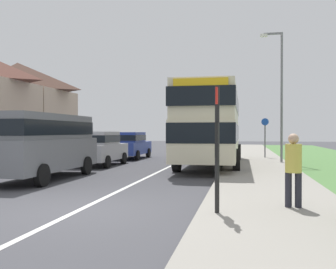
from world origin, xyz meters
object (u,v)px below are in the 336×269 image
pedestrian_at_stop (293,167)px  parked_car_silver (99,147)px  parked_car_blue (130,144)px  parked_van_grey (42,141)px  bus_stop_sign (217,140)px  double_decker_bus (211,123)px  cycle_route_sign (265,136)px  street_lamp_mid (279,88)px

pedestrian_at_stop → parked_car_silver: bearing=129.6°
parked_car_silver → parked_car_blue: parked_car_silver is taller
parked_van_grey → bus_stop_sign: bus_stop_sign is taller
double_decker_bus → parked_van_grey: 8.42m
parked_van_grey → pedestrian_at_stop: parked_van_grey is taller
double_decker_bus → bus_stop_sign: double_decker_bus is taller
parked_van_grey → double_decker_bus: bearing=48.7°
parked_van_grey → pedestrian_at_stop: 9.13m
bus_stop_sign → cycle_route_sign: bus_stop_sign is taller
double_decker_bus → parked_car_silver: (-5.54, -0.76, -1.21)m
parked_van_grey → cycle_route_sign: cycle_route_sign is taller
parked_van_grey → street_lamp_mid: (8.90, 7.96, 2.57)m
parked_car_blue → pedestrian_at_stop: pedestrian_at_stop is taller
parked_van_grey → pedestrian_at_stop: bearing=-27.6°
pedestrian_at_stop → double_decker_bus: bearing=103.6°
parked_van_grey → cycle_route_sign: 14.38m
parked_car_silver → parked_car_blue: 5.10m
double_decker_bus → street_lamp_mid: bearing=26.3°
bus_stop_sign → street_lamp_mid: (2.35, 13.04, 2.41)m
pedestrian_at_stop → parked_car_blue: bearing=118.3°
parked_car_silver → street_lamp_mid: 9.70m
bus_stop_sign → pedestrian_at_stop: bearing=28.8°
parked_car_silver → pedestrian_at_stop: bearing=-50.4°
double_decker_bus → street_lamp_mid: 4.16m
parked_van_grey → parked_car_blue: (0.07, 10.64, -0.46)m
bus_stop_sign → cycle_route_sign: 16.85m
parked_car_blue → pedestrian_at_stop: size_ratio=2.65×
bus_stop_sign → street_lamp_mid: size_ratio=0.38×
parked_van_grey → parked_car_silver: parked_van_grey is taller
parked_car_silver → parked_van_grey: bearing=-90.0°
parked_car_blue → bus_stop_sign: (6.47, -15.72, 0.63)m
double_decker_bus → pedestrian_at_stop: 10.89m
pedestrian_at_stop → street_lamp_mid: 12.57m
street_lamp_mid → pedestrian_at_stop: bearing=-93.8°
pedestrian_at_stop → cycle_route_sign: 15.91m
parked_car_blue → bus_stop_sign: bus_stop_sign is taller
parked_car_blue → street_lamp_mid: (8.82, -2.68, 3.03)m
parked_van_grey → cycle_route_sign: bearing=54.3°
parked_van_grey → parked_car_blue: size_ratio=1.26×
cycle_route_sign → double_decker_bus: bearing=-117.9°
bus_stop_sign → street_lamp_mid: bearing=79.8°
cycle_route_sign → parked_car_blue: bearing=-172.9°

